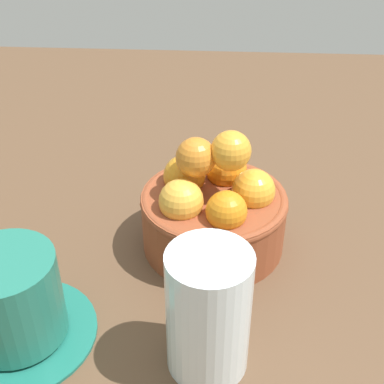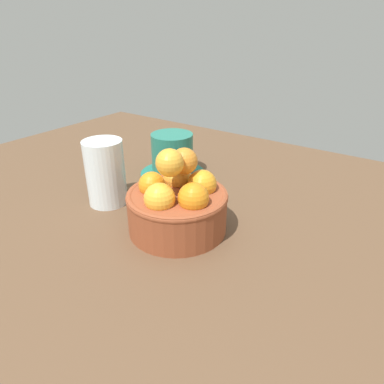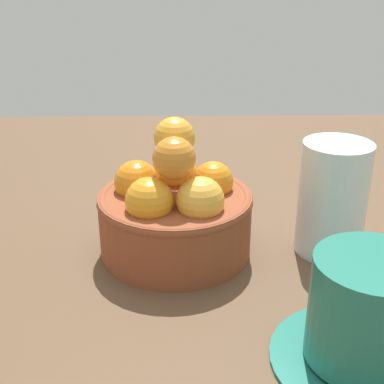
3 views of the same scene
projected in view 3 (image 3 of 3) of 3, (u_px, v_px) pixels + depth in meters
ground_plane at (176, 272)px, 51.74cm from camera, size 116.37×91.68×4.65cm
terracotta_bowl at (175, 210)px, 49.04cm from camera, size 14.07×14.07×12.51cm
coffee_cup at (368, 318)px, 35.52cm from camera, size 12.50×12.50×8.00cm
water_glass at (334, 200)px, 48.51cm from camera, size 6.21×6.21×10.55cm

